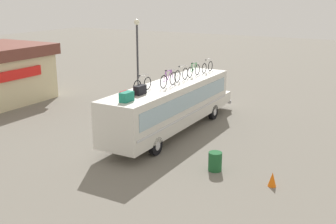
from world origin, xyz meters
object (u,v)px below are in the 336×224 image
at_px(bus, 172,104).
at_px(rooftop_bicycle_2, 168,79).
at_px(luggage_bag_1, 127,97).
at_px(luggage_bag_2, 127,94).
at_px(traffic_cone, 272,179).
at_px(trash_bin, 215,161).
at_px(luggage_bag_3, 140,90).
at_px(rooftop_bicycle_3, 181,74).
at_px(rooftop_bicycle_4, 194,70).
at_px(street_lamp, 137,52).
at_px(rooftop_bicycle_1, 142,84).
at_px(rooftop_bicycle_5, 207,67).

relative_size(bus, rooftop_bicycle_2, 6.96).
distance_m(luggage_bag_1, rooftop_bicycle_2, 3.92).
height_order(bus, luggage_bag_2, luggage_bag_2).
bearing_deg(traffic_cone, trash_bin, 83.21).
bearing_deg(trash_bin, luggage_bag_3, 81.30).
distance_m(bus, rooftop_bicycle_3, 1.84).
height_order(rooftop_bicycle_2, rooftop_bicycle_4, rooftop_bicycle_2).
xyz_separation_m(luggage_bag_2, rooftop_bicycle_3, (4.87, -0.52, 0.25)).
height_order(bus, street_lamp, street_lamp).
bearing_deg(bus, luggage_bag_3, 178.89).
height_order(luggage_bag_2, rooftop_bicycle_4, rooftop_bicycle_4).
xyz_separation_m(rooftop_bicycle_4, traffic_cone, (-6.84, -7.17, -3.03)).
xyz_separation_m(rooftop_bicycle_1, rooftop_bicycle_5, (6.88, -0.65, -0.02)).
height_order(luggage_bag_2, traffic_cone, luggage_bag_2).
relative_size(rooftop_bicycle_3, traffic_cone, 2.64).
bearing_deg(traffic_cone, rooftop_bicycle_2, 64.30).
bearing_deg(rooftop_bicycle_5, traffic_cone, -140.64).
distance_m(luggage_bag_1, luggage_bag_3, 1.58).
bearing_deg(bus, rooftop_bicycle_1, 173.04).
height_order(trash_bin, street_lamp, street_lamp).
bearing_deg(luggage_bag_1, street_lamp, 30.52).
relative_size(rooftop_bicycle_5, street_lamp, 0.26).
relative_size(bus, luggage_bag_2, 22.92).
height_order(bus, rooftop_bicycle_5, rooftop_bicycle_5).
xyz_separation_m(rooftop_bicycle_5, traffic_cone, (-8.55, -7.01, -3.03)).
xyz_separation_m(luggage_bag_3, trash_bin, (-0.70, -4.59, -2.77)).
distance_m(rooftop_bicycle_1, traffic_cone, 8.41).
bearing_deg(trash_bin, bus, 48.70).
relative_size(luggage_bag_3, rooftop_bicycle_5, 0.45).
xyz_separation_m(luggage_bag_1, street_lamp, (8.45, 4.98, 0.81)).
xyz_separation_m(rooftop_bicycle_4, trash_bin, (-6.51, -4.36, -2.91)).
bearing_deg(rooftop_bicycle_4, traffic_cone, -133.65).
bearing_deg(bus, rooftop_bicycle_5, -4.39).
relative_size(rooftop_bicycle_2, trash_bin, 1.99).
distance_m(rooftop_bicycle_4, street_lamp, 5.11).
relative_size(bus, luggage_bag_3, 16.89).
bearing_deg(luggage_bag_1, luggage_bag_3, 9.42).
relative_size(rooftop_bicycle_2, rooftop_bicycle_5, 1.09).
height_order(luggage_bag_1, rooftop_bicycle_3, rooftop_bicycle_3).
height_order(rooftop_bicycle_1, traffic_cone, rooftop_bicycle_1).
bearing_deg(rooftop_bicycle_1, rooftop_bicycle_5, -5.38).
xyz_separation_m(luggage_bag_3, street_lamp, (6.89, 4.72, 0.81)).
bearing_deg(trash_bin, rooftop_bicycle_2, 54.21).
bearing_deg(street_lamp, rooftop_bicycle_1, -144.49).
bearing_deg(bus, luggage_bag_1, -177.69).
height_order(rooftop_bicycle_5, traffic_cone, rooftop_bicycle_5).
height_order(luggage_bag_2, trash_bin, luggage_bag_2).
relative_size(luggage_bag_1, luggage_bag_2, 1.38).
bearing_deg(rooftop_bicycle_5, trash_bin, -152.89).
xyz_separation_m(rooftop_bicycle_1, street_lamp, (6.25, 4.46, 0.66)).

